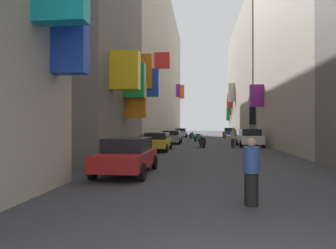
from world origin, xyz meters
TOP-DOWN VIEW (x-y plane):
  - ground_plane at (0.00, 30.00)m, footprint 140.00×140.00m
  - building_left_mid_c at (-8.00, 39.25)m, footprint 7.40×41.51m
  - building_right_mid_a at (8.00, 21.65)m, footprint 7.20×17.36m
  - building_right_mid_c at (8.00, 45.73)m, footprint 7.04×28.56m
  - parked_car_silver at (-3.85, 44.08)m, footprint 1.94×3.95m
  - parked_car_grey at (-3.69, 27.36)m, footprint 1.99×3.93m
  - parked_car_blue at (4.02, 48.16)m, footprint 1.98×3.98m
  - parked_car_yellow at (-3.94, 18.90)m, footprint 1.93×4.46m
  - parked_car_red at (-3.54, 8.40)m, footprint 1.89×4.10m
  - parked_car_white at (3.51, 23.81)m, footprint 1.99×4.02m
  - scooter_black at (-0.60, 22.42)m, footprint 0.62×1.94m
  - scooter_blue at (-1.95, 39.11)m, footprint 0.71×1.91m
  - scooter_green at (-1.11, 32.00)m, footprint 0.74×1.76m
  - scooter_orange at (2.71, 41.64)m, footprint 0.54×1.79m
  - pedestrian_crossing at (1.91, 22.20)m, footprint 0.52×0.52m
  - pedestrian_near_left at (0.43, 4.26)m, footprint 0.46×0.46m
  - traffic_light_near_corner at (4.65, 30.35)m, footprint 0.26×0.34m

SIDE VIEW (x-z plane):
  - ground_plane at x=0.00m, z-range 0.00..0.00m
  - scooter_orange at x=2.71m, z-range -0.10..1.03m
  - scooter_green at x=-1.11m, z-range -0.10..1.03m
  - scooter_black at x=-0.60m, z-range -0.10..1.03m
  - scooter_blue at x=-1.95m, z-range -0.10..1.03m
  - parked_car_grey at x=-3.69m, z-range 0.05..1.36m
  - parked_car_yellow at x=-3.94m, z-range 0.05..1.37m
  - parked_car_red at x=-3.54m, z-range 0.04..1.41m
  - parked_car_silver at x=-3.85m, z-range 0.04..1.44m
  - parked_car_blue at x=4.02m, z-range 0.03..1.48m
  - pedestrian_near_left at x=0.43m, z-range -0.01..1.56m
  - pedestrian_crossing at x=1.91m, z-range -0.01..1.58m
  - parked_car_white at x=3.51m, z-range 0.03..1.58m
  - traffic_light_near_corner at x=4.65m, z-range 0.75..4.86m
  - building_right_mid_c at x=8.00m, z-range 0.00..18.35m
  - building_left_mid_c at x=-8.00m, z-range 0.00..20.01m
  - building_right_mid_a at x=8.00m, z-range -0.01..21.31m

